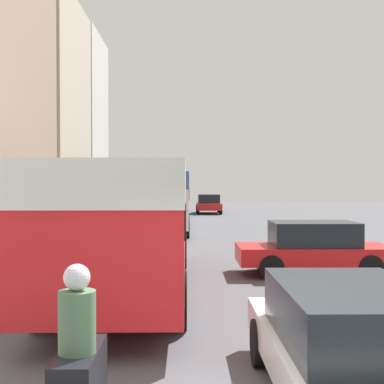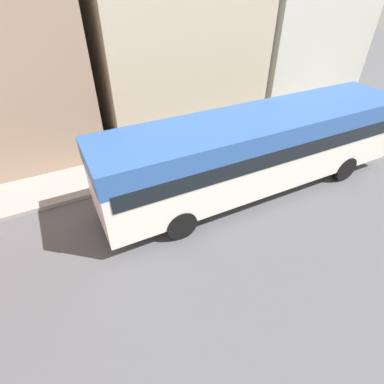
{
  "view_description": "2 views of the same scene",
  "coord_description": "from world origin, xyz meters",
  "px_view_note": "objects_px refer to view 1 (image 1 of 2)",
  "views": [
    {
      "loc": [
        -0.7,
        -4.83,
        2.52
      ],
      "look_at": [
        -0.4,
        23.03,
        1.97
      ],
      "focal_mm": 50.0,
      "sensor_mm": 36.0,
      "label": 1
    },
    {
      "loc": [
        5.48,
        16.1,
        6.83
      ],
      "look_at": [
        -1.11,
        19.43,
        1.26
      ],
      "focal_mm": 28.0,
      "sensor_mm": 36.0,
      "label": 2
    }
  ],
  "objects_px": {
    "pedestrian_walking_away": "(126,200)",
    "car_distant": "(313,247)",
    "motorcycle_behind_lead": "(79,370)",
    "car_crossing": "(209,204)",
    "bus_following": "(164,193)",
    "car_far_curb": "(351,345)",
    "bus_lead": "(129,210)",
    "bus_third_in_line": "(169,190)"
  },
  "relations": [
    {
      "from": "bus_following",
      "to": "pedestrian_walking_away",
      "type": "height_order",
      "value": "bus_following"
    },
    {
      "from": "bus_following",
      "to": "car_distant",
      "type": "distance_m",
      "value": 13.67
    },
    {
      "from": "bus_lead",
      "to": "bus_following",
      "type": "relative_size",
      "value": 0.9
    },
    {
      "from": "car_crossing",
      "to": "car_far_curb",
      "type": "bearing_deg",
      "value": -89.93
    },
    {
      "from": "pedestrian_walking_away",
      "to": "car_distant",
      "type": "bearing_deg",
      "value": -73.67
    },
    {
      "from": "motorcycle_behind_lead",
      "to": "bus_lead",
      "type": "bearing_deg",
      "value": 92.02
    },
    {
      "from": "bus_third_in_line",
      "to": "pedestrian_walking_away",
      "type": "relative_size",
      "value": 5.71
    },
    {
      "from": "bus_third_in_line",
      "to": "car_far_curb",
      "type": "height_order",
      "value": "bus_third_in_line"
    },
    {
      "from": "bus_following",
      "to": "car_far_curb",
      "type": "xyz_separation_m",
      "value": [
        2.92,
        -21.4,
        -1.19
      ]
    },
    {
      "from": "bus_following",
      "to": "car_crossing",
      "type": "bearing_deg",
      "value": 78.87
    },
    {
      "from": "motorcycle_behind_lead",
      "to": "car_crossing",
      "type": "distance_m",
      "value": 36.79
    },
    {
      "from": "pedestrian_walking_away",
      "to": "bus_following",
      "type": "bearing_deg",
      "value": -76.46
    },
    {
      "from": "bus_lead",
      "to": "bus_following",
      "type": "xyz_separation_m",
      "value": [
        0.19,
        14.99,
        0.06
      ]
    },
    {
      "from": "bus_lead",
      "to": "car_crossing",
      "type": "distance_m",
      "value": 29.81
    },
    {
      "from": "bus_lead",
      "to": "car_far_curb",
      "type": "bearing_deg",
      "value": -64.1
    },
    {
      "from": "bus_lead",
      "to": "car_crossing",
      "type": "bearing_deg",
      "value": 84.09
    },
    {
      "from": "car_crossing",
      "to": "pedestrian_walking_away",
      "type": "relative_size",
      "value": 2.22
    },
    {
      "from": "car_crossing",
      "to": "car_far_curb",
      "type": "relative_size",
      "value": 0.88
    },
    {
      "from": "bus_third_in_line",
      "to": "car_far_curb",
      "type": "distance_m",
      "value": 35.78
    },
    {
      "from": "motorcycle_behind_lead",
      "to": "car_crossing",
      "type": "height_order",
      "value": "motorcycle_behind_lead"
    },
    {
      "from": "bus_following",
      "to": "motorcycle_behind_lead",
      "type": "height_order",
      "value": "bus_following"
    },
    {
      "from": "car_crossing",
      "to": "pedestrian_walking_away",
      "type": "xyz_separation_m",
      "value": [
        -6.54,
        0.54,
        0.28
      ]
    },
    {
      "from": "bus_lead",
      "to": "car_crossing",
      "type": "height_order",
      "value": "bus_lead"
    },
    {
      "from": "bus_following",
      "to": "car_far_curb",
      "type": "bearing_deg",
      "value": -82.22
    },
    {
      "from": "pedestrian_walking_away",
      "to": "motorcycle_behind_lead",
      "type": "bearing_deg",
      "value": -84.3
    },
    {
      "from": "pedestrian_walking_away",
      "to": "bus_lead",
      "type": "bearing_deg",
      "value": -83.44
    },
    {
      "from": "car_distant",
      "to": "motorcycle_behind_lead",
      "type": "bearing_deg",
      "value": -26.05
    },
    {
      "from": "car_distant",
      "to": "pedestrian_walking_away",
      "type": "distance_m",
      "value": 29.2
    },
    {
      "from": "bus_third_in_line",
      "to": "car_distant",
      "type": "xyz_separation_m",
      "value": [
        4.75,
        -27.07,
        -1.13
      ]
    },
    {
      "from": "motorcycle_behind_lead",
      "to": "pedestrian_walking_away",
      "type": "relative_size",
      "value": 1.25
    },
    {
      "from": "motorcycle_behind_lead",
      "to": "pedestrian_walking_away",
      "type": "height_order",
      "value": "pedestrian_walking_away"
    },
    {
      "from": "car_far_curb",
      "to": "bus_following",
      "type": "bearing_deg",
      "value": -82.22
    },
    {
      "from": "bus_following",
      "to": "car_crossing",
      "type": "relative_size",
      "value": 2.9
    },
    {
      "from": "bus_lead",
      "to": "car_distant",
      "type": "height_order",
      "value": "bus_lead"
    },
    {
      "from": "bus_lead",
      "to": "car_far_curb",
      "type": "distance_m",
      "value": 7.21
    },
    {
      "from": "car_crossing",
      "to": "car_far_curb",
      "type": "xyz_separation_m",
      "value": [
        0.04,
        -36.04,
        -0.05
      ]
    },
    {
      "from": "bus_lead",
      "to": "car_far_curb",
      "type": "height_order",
      "value": "bus_lead"
    },
    {
      "from": "bus_third_in_line",
      "to": "car_far_curb",
      "type": "xyz_separation_m",
      "value": [
        3.11,
        -35.63,
        -1.15
      ]
    },
    {
      "from": "car_crossing",
      "to": "car_distant",
      "type": "distance_m",
      "value": 27.53
    },
    {
      "from": "bus_lead",
      "to": "pedestrian_walking_away",
      "type": "height_order",
      "value": "bus_lead"
    },
    {
      "from": "car_crossing",
      "to": "bus_lead",
      "type": "bearing_deg",
      "value": -95.91
    },
    {
      "from": "bus_following",
      "to": "car_far_curb",
      "type": "relative_size",
      "value": 2.54
    }
  ]
}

